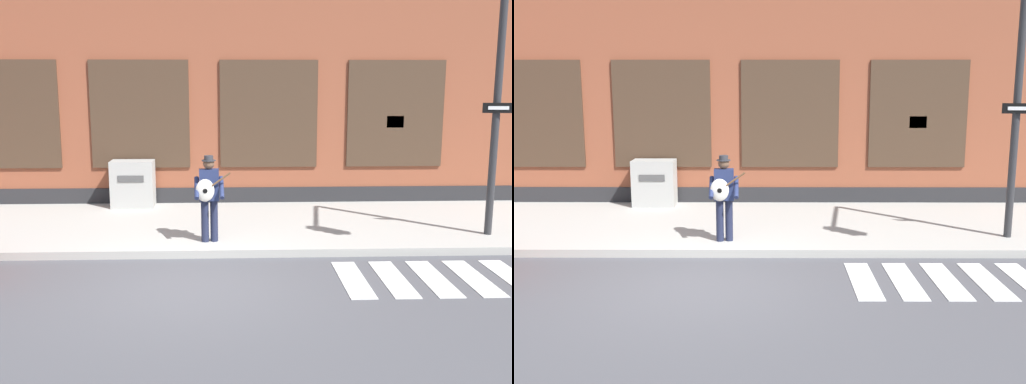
{
  "view_description": "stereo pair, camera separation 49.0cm",
  "coord_description": "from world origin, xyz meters",
  "views": [
    {
      "loc": [
        0.71,
        -9.21,
        3.29
      ],
      "look_at": [
        1.14,
        1.92,
        1.21
      ],
      "focal_mm": 42.0,
      "sensor_mm": 36.0,
      "label": 1
    },
    {
      "loc": [
        1.2,
        -9.22,
        3.29
      ],
      "look_at": [
        1.14,
        1.92,
        1.21
      ],
      "focal_mm": 42.0,
      "sensor_mm": 36.0,
      "label": 2
    }
  ],
  "objects": [
    {
      "name": "crosswalk",
      "position": [
        5.1,
        0.32,
        0.01
      ],
      "size": [
        5.2,
        1.9,
        0.01
      ],
      "color": "silver",
      "rests_on": "ground"
    },
    {
      "name": "busker",
      "position": [
        0.23,
        2.26,
        1.12
      ],
      "size": [
        0.72,
        0.54,
        1.71
      ],
      "color": "#1E233D",
      "rests_on": "sidewalk"
    },
    {
      "name": "building_backdrop",
      "position": [
        -0.0,
        8.13,
        3.13
      ],
      "size": [
        28.0,
        4.06,
        6.28
      ],
      "color": "brown",
      "rests_on": "ground"
    },
    {
      "name": "ground_plane",
      "position": [
        0.0,
        0.0,
        0.0
      ],
      "size": [
        160.0,
        160.0,
        0.0
      ],
      "primitive_type": "plane",
      "color": "#4C4C51"
    },
    {
      "name": "sidewalk",
      "position": [
        0.0,
        3.88,
        0.08
      ],
      "size": [
        28.0,
        4.51,
        0.15
      ],
      "color": "#ADAAA3",
      "rests_on": "ground"
    },
    {
      "name": "utility_box",
      "position": [
        -1.8,
        5.68,
        0.74
      ],
      "size": [
        1.06,
        0.62,
        1.17
      ],
      "color": "#ADADA8",
      "rests_on": "sidewalk"
    }
  ]
}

